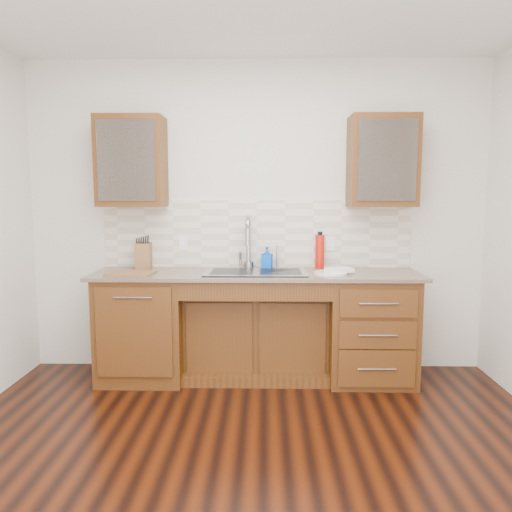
{
  "coord_description": "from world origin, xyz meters",
  "views": [
    {
      "loc": [
        0.08,
        -2.66,
        1.55
      ],
      "look_at": [
        0.0,
        1.4,
        1.05
      ],
      "focal_mm": 35.0,
      "sensor_mm": 36.0,
      "label": 1
    }
  ],
  "objects_px": {
    "water_bottle": "(320,252)",
    "cutting_board": "(131,273)",
    "plate": "(330,273)",
    "soap_bottle": "(267,258)",
    "knife_block": "(144,256)"
  },
  "relations": [
    {
      "from": "soap_bottle",
      "to": "cutting_board",
      "type": "height_order",
      "value": "soap_bottle"
    },
    {
      "from": "water_bottle",
      "to": "plate",
      "type": "distance_m",
      "value": 0.34
    },
    {
      "from": "water_bottle",
      "to": "knife_block",
      "type": "xyz_separation_m",
      "value": [
        -1.54,
        -0.03,
        -0.03
      ]
    },
    {
      "from": "water_bottle",
      "to": "plate",
      "type": "bearing_deg",
      "value": -79.85
    },
    {
      "from": "soap_bottle",
      "to": "water_bottle",
      "type": "height_order",
      "value": "water_bottle"
    },
    {
      "from": "knife_block",
      "to": "cutting_board",
      "type": "height_order",
      "value": "knife_block"
    },
    {
      "from": "water_bottle",
      "to": "plate",
      "type": "height_order",
      "value": "water_bottle"
    },
    {
      "from": "water_bottle",
      "to": "plate",
      "type": "xyz_separation_m",
      "value": [
        0.05,
        -0.31,
        -0.14
      ]
    },
    {
      "from": "soap_bottle",
      "to": "cutting_board",
      "type": "distance_m",
      "value": 1.15
    },
    {
      "from": "cutting_board",
      "to": "plate",
      "type": "bearing_deg",
      "value": 1.85
    },
    {
      "from": "plate",
      "to": "cutting_board",
      "type": "xyz_separation_m",
      "value": [
        -1.62,
        -0.05,
        0.0
      ]
    },
    {
      "from": "soap_bottle",
      "to": "water_bottle",
      "type": "distance_m",
      "value": 0.46
    },
    {
      "from": "water_bottle",
      "to": "cutting_board",
      "type": "xyz_separation_m",
      "value": [
        -1.57,
        -0.36,
        -0.14
      ]
    },
    {
      "from": "water_bottle",
      "to": "cutting_board",
      "type": "distance_m",
      "value": 1.61
    },
    {
      "from": "soap_bottle",
      "to": "plate",
      "type": "bearing_deg",
      "value": -15.33
    }
  ]
}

